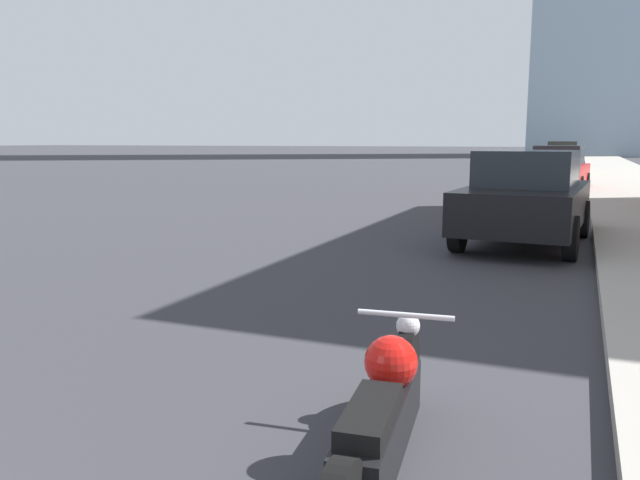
{
  "coord_description": "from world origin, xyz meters",
  "views": [
    {
      "loc": [
        3.64,
        0.79,
        1.82
      ],
      "look_at": [
        1.14,
        6.78,
        0.79
      ],
      "focal_mm": 35.0,
      "sensor_mm": 36.0,
      "label": 1
    }
  ],
  "objects": [
    {
      "name": "parked_car_black",
      "position": [
        2.78,
        12.29,
        0.84
      ],
      "size": [
        2.15,
        4.34,
        1.65
      ],
      "rotation": [
        0.0,
        0.0,
        -0.06
      ],
      "color": "black",
      "rests_on": "ground_plane"
    },
    {
      "name": "parked_car_green",
      "position": [
        2.54,
        47.38,
        0.81
      ],
      "size": [
        1.98,
        3.9,
        1.64
      ],
      "rotation": [
        0.0,
        0.0,
        -0.01
      ],
      "color": "#1E6B33",
      "rests_on": "ground_plane"
    },
    {
      "name": "parked_car_red",
      "position": [
        2.9,
        24.93,
        0.82
      ],
      "size": [
        2.19,
        4.25,
        1.65
      ],
      "rotation": [
        0.0,
        0.0,
        -0.08
      ],
      "color": "red",
      "rests_on": "ground_plane"
    },
    {
      "name": "motorcycle",
      "position": [
        2.74,
        3.81,
        0.37
      ],
      "size": [
        0.62,
        2.39,
        0.74
      ],
      "rotation": [
        0.0,
        0.0,
        0.11
      ],
      "color": "black",
      "rests_on": "ground_plane"
    },
    {
      "name": "sidewalk",
      "position": [
        5.67,
        40.0,
        0.07
      ],
      "size": [
        3.49,
        240.0,
        0.15
      ],
      "color": "#9E998E",
      "rests_on": "ground_plane"
    },
    {
      "name": "parked_car_yellow",
      "position": [
        2.63,
        36.5,
        0.88
      ],
      "size": [
        1.97,
        4.15,
        1.79
      ],
      "rotation": [
        0.0,
        0.0,
        0.06
      ],
      "color": "gold",
      "rests_on": "ground_plane"
    }
  ]
}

